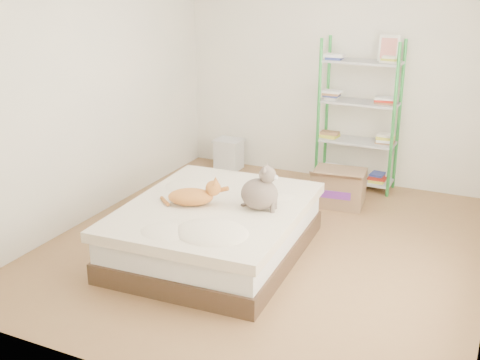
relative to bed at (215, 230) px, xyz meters
The scene contains 7 objects.
room 1.18m from the bed, 45.38° to the left, with size 3.81×4.21×2.61m.
bed is the anchor object (origin of this frame).
orange_cat 0.39m from the bed, 156.82° to the right, with size 0.47×0.25×0.19m, color #F1983E, non-canonical shape.
grey_cat 0.58m from the bed, 12.76° to the left, with size 0.29×0.35×0.39m, color gray, non-canonical shape.
shelf_unit 2.41m from the bed, 73.50° to the left, with size 0.88×0.36×1.74m.
cardboard_box 1.75m from the bed, 68.37° to the left, with size 0.58×0.57×0.44m.
white_bin 2.41m from the bed, 113.41° to the left, with size 0.34×0.30×0.39m.
Camera 1 is at (1.91, -4.66, 2.43)m, focal length 45.00 mm.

